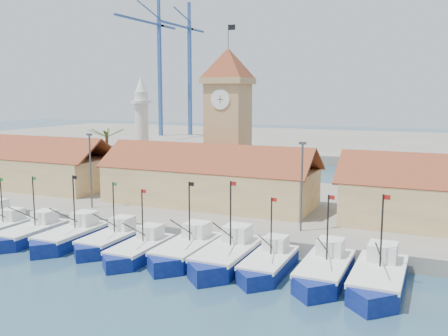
% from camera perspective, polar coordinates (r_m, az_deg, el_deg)
% --- Properties ---
extents(ground, '(400.00, 400.00, 0.00)m').
position_cam_1_polar(ground, '(47.08, -12.36, -10.56)').
color(ground, '#1C384B').
rests_on(ground, ground).
extents(quay, '(140.00, 32.00, 1.50)m').
position_cam_1_polar(quay, '(67.00, -0.22, -3.98)').
color(quay, gray).
rests_on(quay, ground).
extents(terminal, '(240.00, 80.00, 2.00)m').
position_cam_1_polar(terminal, '(148.87, 13.35, 2.78)').
color(terminal, gray).
rests_on(terminal, ground).
extents(boat_2, '(3.43, 9.38, 7.10)m').
position_cam_1_polar(boat_2, '(56.00, -21.35, -7.09)').
color(boat_2, navy).
rests_on(boat_2, ground).
extents(boat_3, '(3.60, 9.86, 7.46)m').
position_cam_1_polar(boat_3, '(53.32, -17.25, -7.62)').
color(boat_3, navy).
rests_on(boat_3, ground).
extents(boat_4, '(3.35, 9.18, 6.94)m').
position_cam_1_polar(boat_4, '(51.13, -12.94, -8.20)').
color(boat_4, navy).
rests_on(boat_4, ground).
extents(boat_5, '(3.29, 9.01, 6.82)m').
position_cam_1_polar(boat_5, '(47.62, -9.77, -9.37)').
color(boat_5, navy).
rests_on(boat_5, ground).
extents(boat_6, '(3.68, 10.07, 7.62)m').
position_cam_1_polar(boat_6, '(46.68, -4.47, -9.53)').
color(boat_6, navy).
rests_on(boat_6, ground).
extents(boat_7, '(3.86, 10.58, 8.00)m').
position_cam_1_polar(boat_7, '(44.87, 0.26, -10.21)').
color(boat_7, navy).
rests_on(boat_7, ground).
extents(boat_8, '(3.30, 9.04, 6.84)m').
position_cam_1_polar(boat_8, '(43.46, 5.01, -11.04)').
color(boat_8, navy).
rests_on(boat_8, ground).
extents(boat_9, '(3.60, 9.87, 7.47)m').
position_cam_1_polar(boat_9, '(42.34, 11.35, -11.62)').
color(boat_9, navy).
rests_on(boat_9, ground).
extents(boat_10, '(3.82, 10.46, 7.91)m').
position_cam_1_polar(boat_10, '(41.47, 17.19, -12.21)').
color(boat_10, navy).
rests_on(boat_10, ground).
extents(hall_left, '(31.20, 10.13, 7.61)m').
position_cam_1_polar(hall_left, '(81.64, -22.44, -0.06)').
color(hall_left, '#E5BE7D').
rests_on(hall_left, quay).
extents(hall_center, '(27.04, 10.13, 7.61)m').
position_cam_1_polar(hall_center, '(62.79, -1.70, -1.81)').
color(hall_center, '#E5BE7D').
rests_on(hall_center, quay).
extents(clock_tower, '(5.80, 5.80, 22.70)m').
position_cam_1_polar(clock_tower, '(67.32, 0.47, 5.72)').
color(clock_tower, tan).
rests_on(clock_tower, quay).
extents(minaret, '(3.00, 3.00, 16.30)m').
position_cam_1_polar(minaret, '(76.32, -9.36, 4.25)').
color(minaret, silver).
rests_on(minaret, quay).
extents(palm_tree, '(5.60, 5.03, 8.39)m').
position_cam_1_polar(palm_tree, '(77.88, -13.19, 1.65)').
color(palm_tree, brown).
rests_on(palm_tree, quay).
extents(lamp_posts, '(80.70, 0.25, 9.03)m').
position_cam_1_polar(lamp_posts, '(55.12, -4.81, -0.66)').
color(lamp_posts, '#3F3F44').
rests_on(lamp_posts, quay).
extents(crane_blue_far, '(1.00, 32.99, 42.35)m').
position_cam_1_polar(crane_blue_far, '(159.75, -7.65, 12.11)').
color(crane_blue_far, '#2F4F90').
rests_on(crane_blue_far, terminal).
extents(crane_blue_near, '(1.00, 29.13, 41.62)m').
position_cam_1_polar(crane_blue_near, '(161.70, -4.11, 11.86)').
color(crane_blue_near, '#2F4F90').
rests_on(crane_blue_near, terminal).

